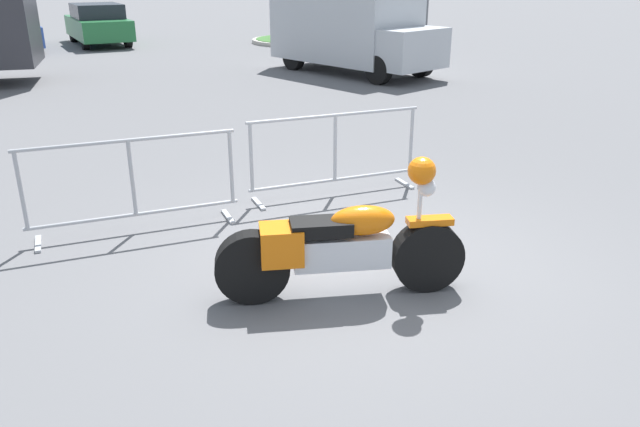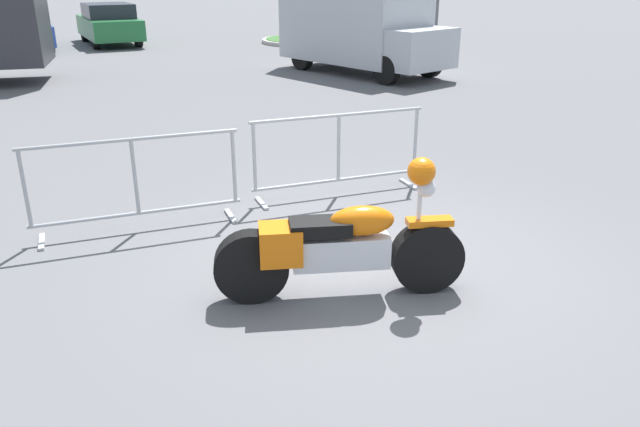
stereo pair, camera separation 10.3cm
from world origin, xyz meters
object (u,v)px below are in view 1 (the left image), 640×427
delivery_van (350,27)px  parked_car_blue (12,30)px  motorcycle (342,246)px  pedestrian (315,26)px  parked_car_green (98,24)px  crowd_barrier_far (335,153)px  crowd_barrier_near (133,184)px

delivery_van → parked_car_blue: delivery_van is taller
motorcycle → pedestrian: 16.81m
parked_car_green → pedestrian: size_ratio=2.61×
crowd_barrier_far → parked_car_blue: parked_car_blue is taller
crowd_barrier_near → delivery_van: delivery_van is taller
crowd_barrier_far → motorcycle: bearing=-118.5°
parked_car_green → pedestrian: pedestrian is taller
parked_car_blue → parked_car_green: parked_car_green is taller
crowd_barrier_near → crowd_barrier_far: bearing=0.0°
motorcycle → parked_car_green: 21.36m
crowd_barrier_near → pedestrian: 15.46m
motorcycle → crowd_barrier_far: 2.68m
crowd_barrier_near → parked_car_green: bearing=80.9°
crowd_barrier_near → parked_car_blue: (0.02, 18.42, 0.15)m
crowd_barrier_far → delivery_van: bearing=57.9°
motorcycle → pedestrian: bearing=83.1°
delivery_van → parked_car_green: delivery_van is taller
delivery_van → parked_car_green: size_ratio=1.21×
crowd_barrier_far → pedestrian: (6.41, 12.59, 0.36)m
crowd_barrier_near → delivery_van: (7.95, 8.60, 0.69)m
crowd_barrier_far → parked_car_green: bearing=88.6°
motorcycle → parked_car_blue: 20.81m
delivery_van → parked_car_green: bearing=-168.8°
motorcycle → delivery_van: size_ratio=0.41×
parked_car_blue → parked_car_green: size_ratio=0.93×
crowd_barrier_far → parked_car_blue: 18.60m
motorcycle → crowd_barrier_near: 2.68m
delivery_van → parked_car_blue: bearing=-155.3°
delivery_van → parked_car_blue: 12.63m
delivery_van → pedestrian: bearing=151.5°
crowd_barrier_far → parked_car_green: 18.94m
parked_car_green → pedestrian: (5.93, -6.34, 0.16)m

